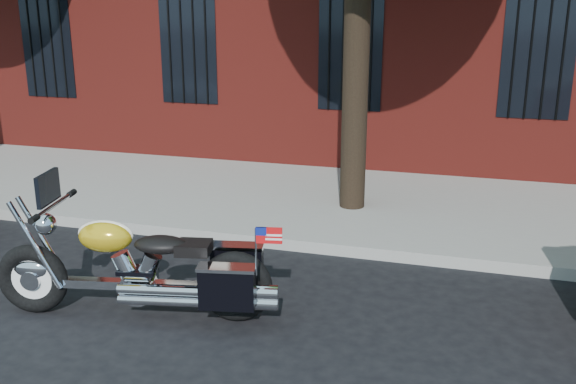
% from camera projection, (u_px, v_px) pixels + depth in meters
% --- Properties ---
extents(ground, '(120.00, 120.00, 0.00)m').
position_uv_depth(ground, '(254.00, 294.00, 6.85)').
color(ground, black).
rests_on(ground, ground).
extents(curb, '(40.00, 0.16, 0.15)m').
position_uv_depth(curb, '(290.00, 243.00, 8.09)').
color(curb, gray).
rests_on(curb, ground).
extents(sidewalk, '(40.00, 3.60, 0.15)m').
position_uv_depth(sidewalk, '(324.00, 201.00, 9.83)').
color(sidewalk, gray).
rests_on(sidewalk, ground).
extents(motorcycle, '(2.90, 1.15, 1.45)m').
position_uv_depth(motorcycle, '(147.00, 271.00, 6.20)').
color(motorcycle, black).
rests_on(motorcycle, ground).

